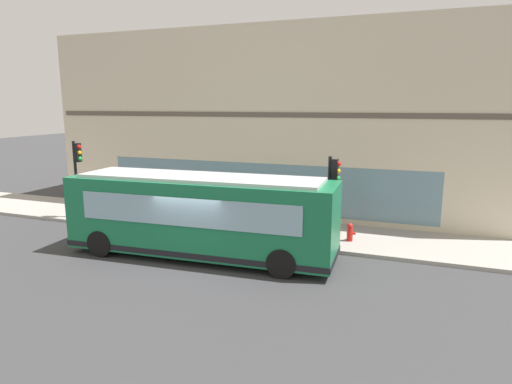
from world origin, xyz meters
TOP-DOWN VIEW (x-y plane):
  - ground at (0.00, 0.00)m, footprint 120.00×120.00m
  - sidewalk_curb at (4.57, 0.00)m, footprint 3.94×40.00m
  - building_corner at (10.58, 0.00)m, footprint 8.13×23.86m
  - city_bus_nearside at (0.62, 0.17)m, footprint 3.05×10.16m
  - traffic_light_near_corner at (3.21, -4.24)m, footprint 0.32×0.49m
  - traffic_light_down_block at (3.22, 8.14)m, footprint 0.32×0.49m
  - fire_hydrant at (4.01, -4.86)m, footprint 0.35×0.35m
  - pedestrian_walking_along_curb at (5.89, 6.02)m, footprint 0.32×0.32m
  - pedestrian_near_hydrant at (3.66, 6.63)m, footprint 0.32×0.32m
  - pedestrian_by_light_pole at (5.38, -3.07)m, footprint 0.32×0.32m
  - pedestrian_near_building_entrance at (3.54, -0.04)m, footprint 0.32×0.32m

SIDE VIEW (x-z plane):
  - ground at x=0.00m, z-range 0.00..0.00m
  - sidewalk_curb at x=4.57m, z-range 0.00..0.15m
  - fire_hydrant at x=4.01m, z-range 0.14..0.88m
  - pedestrian_by_light_pole at x=5.38m, z-range 0.26..1.81m
  - pedestrian_walking_along_curb at x=5.89m, z-range 0.27..1.91m
  - pedestrian_near_building_entrance at x=3.54m, z-range 0.27..1.93m
  - pedestrian_near_hydrant at x=3.66m, z-range 0.29..2.04m
  - city_bus_nearside at x=0.62m, z-range 0.02..3.09m
  - traffic_light_near_corner at x=3.21m, z-range 0.84..4.36m
  - traffic_light_down_block at x=3.22m, z-range 0.89..4.65m
  - building_corner at x=10.58m, z-range -0.01..9.34m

